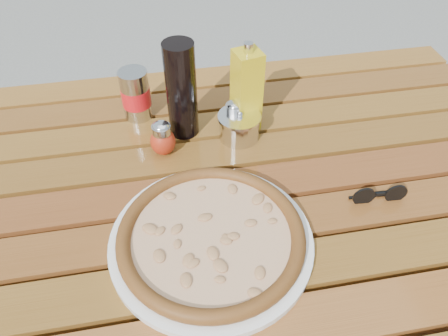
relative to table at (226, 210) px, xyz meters
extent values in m
cube|color=#38200C|center=(0.64, 0.39, -0.32)|extent=(0.06, 0.06, 0.70)
cube|color=#341E0B|center=(0.00, 0.00, 0.03)|extent=(1.36, 0.86, 0.04)
cube|color=#5B2D10|center=(0.00, -0.30, 0.06)|extent=(1.40, 0.09, 0.03)
cube|color=#512F0E|center=(0.00, -0.20, 0.06)|extent=(1.40, 0.09, 0.03)
cube|color=#50280E|center=(0.00, -0.10, 0.06)|extent=(1.40, 0.09, 0.03)
cube|color=#4F240D|center=(0.00, 0.00, 0.06)|extent=(1.40, 0.09, 0.03)
cube|color=#4E2C0D|center=(0.00, 0.10, 0.06)|extent=(1.40, 0.09, 0.03)
cube|color=#55310F|center=(0.00, 0.20, 0.06)|extent=(1.40, 0.09, 0.03)
cube|color=#502A0E|center=(0.00, 0.30, 0.06)|extent=(1.40, 0.09, 0.03)
cube|color=#5D3410|center=(0.00, 0.41, 0.06)|extent=(1.40, 0.09, 0.03)
cylinder|color=white|center=(-0.05, -0.14, 0.08)|extent=(0.47, 0.47, 0.01)
cylinder|color=beige|center=(-0.05, -0.14, 0.09)|extent=(0.38, 0.38, 0.01)
torus|color=black|center=(-0.05, -0.14, 0.10)|extent=(0.41, 0.41, 0.03)
ellipsoid|color=red|center=(-0.11, 0.12, 0.11)|extent=(0.06, 0.06, 0.06)
cylinder|color=silver|center=(-0.11, 0.12, 0.14)|extent=(0.04, 0.04, 0.02)
ellipsoid|color=silver|center=(-0.11, 0.12, 0.15)|extent=(0.04, 0.04, 0.02)
ellipsoid|color=#383F19|center=(0.05, 0.17, 0.11)|extent=(0.06, 0.06, 0.06)
cylinder|color=white|center=(0.05, 0.17, 0.14)|extent=(0.04, 0.04, 0.02)
ellipsoid|color=silver|center=(0.05, 0.17, 0.15)|extent=(0.04, 0.04, 0.02)
cylinder|color=black|center=(-0.06, 0.19, 0.19)|extent=(0.07, 0.07, 0.22)
cylinder|color=#BABABE|center=(-0.16, 0.27, 0.14)|extent=(0.07, 0.07, 0.12)
cylinder|color=red|center=(-0.16, 0.27, 0.13)|extent=(0.07, 0.07, 0.04)
cube|color=gold|center=(0.08, 0.18, 0.17)|extent=(0.07, 0.07, 0.19)
cylinder|color=silver|center=(0.08, 0.18, 0.28)|extent=(0.02, 0.02, 0.02)
cylinder|color=silver|center=(0.06, 0.15, 0.10)|extent=(0.12, 0.12, 0.05)
cylinder|color=white|center=(0.06, 0.15, 0.13)|extent=(0.12, 0.12, 0.01)
sphere|color=white|center=(0.06, 0.15, 0.14)|extent=(0.02, 0.02, 0.01)
cylinder|color=black|center=(0.25, -0.09, 0.09)|extent=(0.04, 0.01, 0.04)
cylinder|color=black|center=(0.32, -0.10, 0.09)|extent=(0.04, 0.01, 0.04)
cube|color=black|center=(0.28, -0.10, 0.10)|extent=(0.02, 0.01, 0.00)
cube|color=black|center=(0.27, -0.08, 0.08)|extent=(0.09, 0.01, 0.00)
cube|color=black|center=(0.29, -0.08, 0.08)|extent=(0.09, 0.01, 0.00)
camera|label=1|loc=(-0.11, -0.60, 0.71)|focal=35.00mm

